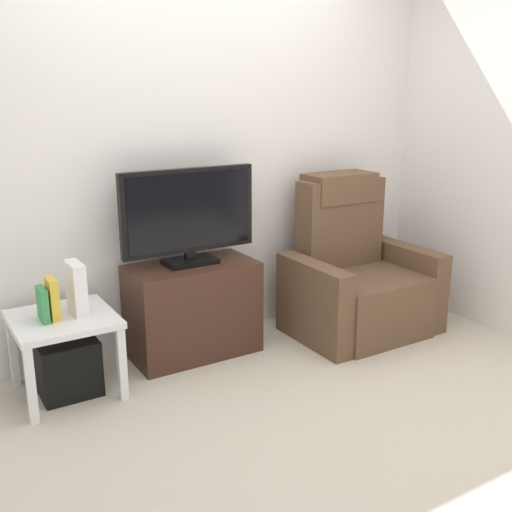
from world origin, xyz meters
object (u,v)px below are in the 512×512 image
Objects in this scene: subwoofer_box at (67,366)px; game_console at (76,288)px; recliner_armchair at (356,278)px; book_leftmost at (43,305)px; tv_stand at (193,309)px; book_middle at (53,299)px; side_table at (64,328)px; television at (189,214)px.

subwoofer_box is 1.11× the size of game_console.
recliner_armchair is 5.85× the size of book_leftmost.
game_console is at bearing -173.22° from tv_stand.
book_middle is (-0.87, -0.12, 0.27)m from tv_stand.
recliner_armchair reaches higher than book_middle.
recliner_armchair is 3.40× the size of subwoofer_box.
subwoofer_box is at bearing 0.00° from side_table.
book_middle is 0.14m from game_console.
television is at bearing 8.87° from book_middle.
subwoofer_box is at bearing -173.27° from tv_stand.
book_leftmost is at bearing -168.69° from side_table.
recliner_armchair is at bearing -2.54° from book_leftmost.
side_table is (-1.99, 0.11, 0.01)m from recliner_armchair.
recliner_armchair is 4.75× the size of book_middle.
book_leftmost reaches higher than tv_stand.
book_leftmost is 0.64× the size of game_console.
side_table is 2.38× the size of book_middle.
tv_stand is 0.74× the size of recliner_armchair.
tv_stand is 4.32× the size of book_leftmost.
side_table is 1.70× the size of subwoofer_box.
subwoofer_box is at bearing 11.31° from book_leftmost.
television is 3.82× the size of book_middle.
tv_stand reaches higher than side_table.
subwoofer_box is at bearing -173.66° from game_console.
book_middle is (-0.87, -0.14, -0.34)m from television.
subwoofer_box is 1.72× the size of book_leftmost.
book_middle reaches higher than side_table.
game_console is at bearing 6.34° from side_table.
television is 1.01m from book_leftmost.
side_table is 0.19m from book_middle.
tv_stand is at bearing 6.73° from side_table.
recliner_armchair is (1.16, -0.23, -0.54)m from television.
recliner_armchair reaches higher than side_table.
subwoofer_box is 0.45m from game_console.
book_middle is 0.79× the size of game_console.
book_middle reaches higher than book_leftmost.
recliner_armchair is 3.76× the size of game_console.
book_leftmost is (-0.10, -0.02, 0.16)m from side_table.
book_middle is at bearing -156.37° from subwoofer_box.
game_console is (-0.74, -0.11, -0.31)m from television.
tv_stand is 2.51× the size of subwoofer_box.
side_table is (-0.83, -0.10, 0.08)m from tv_stand.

